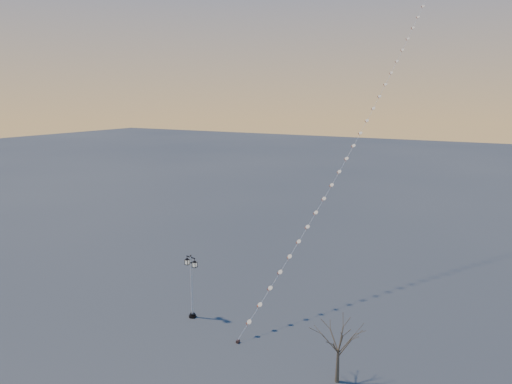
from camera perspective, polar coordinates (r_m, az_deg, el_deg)
The scene contains 4 objects.
ground at distance 29.42m, azimuth -7.31°, elevation -19.02°, with size 300.00×300.00×0.00m, color #414342.
street_lamp at distance 32.29m, azimuth -8.00°, elevation -11.13°, with size 1.14×0.55×4.54m.
bare_tree at distance 25.75m, azimuth 10.21°, elevation -17.62°, with size 2.13×2.13×3.53m.
kite_train at distance 42.48m, azimuth 15.57°, elevation 14.80°, with size 7.37×38.46×35.33m.
Camera 1 is at (15.26, -20.19, 14.99)m, focal length 32.26 mm.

